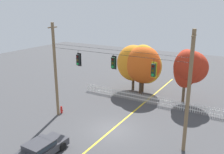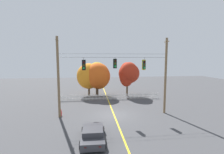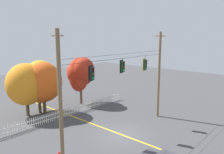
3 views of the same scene
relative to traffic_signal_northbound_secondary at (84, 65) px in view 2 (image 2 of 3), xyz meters
The scene contains 13 objects.
ground 6.89m from the traffic_signal_northbound_secondary, ahead, with size 80.00×80.00×0.00m, color #424244.
lane_centerline_stripe 6.89m from the traffic_signal_northbound_secondary, ahead, with size 0.16×36.00×0.01m, color gold.
signal_support_span 3.69m from the traffic_signal_northbound_secondary, ahead, with size 12.84×1.10×9.12m.
traffic_signal_northbound_secondary is the anchor object (origin of this frame).
traffic_signal_northbound_primary 3.58m from the traffic_signal_northbound_secondary, ahead, with size 0.43×0.38×1.28m.
traffic_signal_westbound_side 7.04m from the traffic_signal_northbound_secondary, ahead, with size 0.43×0.38×1.49m.
white_picket_fence 9.86m from the traffic_signal_northbound_secondary, 62.98° to the left, with size 16.42×0.06×0.98m.
autumn_maple_near_fence 10.89m from the traffic_signal_northbound_secondary, 88.01° to the left, with size 4.21×3.98×5.85m.
autumn_maple_mid 10.99m from the traffic_signal_northbound_secondary, 79.08° to the left, with size 3.93×3.58×6.08m.
autumn_oak_far_east 10.50m from the traffic_signal_northbound_secondary, 78.96° to the left, with size 4.29×4.02×5.95m.
autumn_maple_far_west 12.53m from the traffic_signal_northbound_secondary, 53.41° to the left, with size 3.78×3.60×6.07m.
parked_car 8.06m from the traffic_signal_northbound_secondary, 81.33° to the right, with size 2.04×4.13×1.15m.
fire_hydrant 6.27m from the traffic_signal_northbound_secondary, behind, with size 0.38×0.22×0.76m.
Camera 2 is at (-2.57, -18.87, 6.68)m, focal length 26.46 mm.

